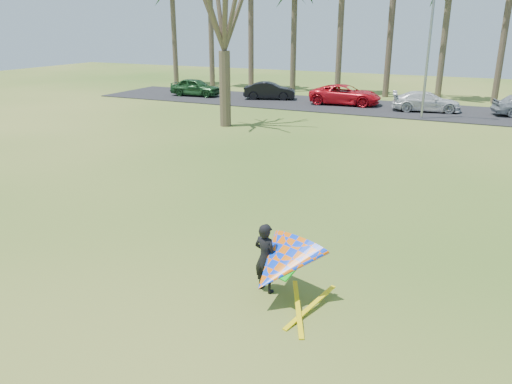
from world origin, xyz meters
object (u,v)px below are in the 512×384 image
at_px(car_2, 345,95).
at_px(car_1, 270,91).
at_px(streetlight, 432,44).
at_px(car_3, 426,102).
at_px(car_0, 196,87).
at_px(kite_flyer, 279,264).

bearing_deg(car_2, car_1, 84.73).
relative_size(streetlight, car_3, 1.81).
relative_size(car_0, car_2, 0.81).
relative_size(car_1, car_2, 0.78).
distance_m(car_0, car_3, 17.81).
distance_m(car_0, car_1, 6.20).
xyz_separation_m(car_0, car_3, (17.81, 0.16, -0.05)).
bearing_deg(streetlight, kite_flyer, -90.10).
bearing_deg(car_1, car_2, -109.44).
bearing_deg(car_0, car_2, -90.18).
height_order(car_1, car_2, car_2).
height_order(car_0, car_1, car_0).
relative_size(car_2, kite_flyer, 2.12).
bearing_deg(car_2, streetlight, -123.54).
xyz_separation_m(streetlight, car_2, (-5.96, 3.37, -3.70)).
relative_size(streetlight, kite_flyer, 3.35).
relative_size(car_0, car_3, 0.92).
height_order(car_1, kite_flyer, kite_flyer).
relative_size(streetlight, car_1, 2.03).
distance_m(car_3, kite_flyer, 26.21).
distance_m(car_0, car_2, 12.15).
bearing_deg(car_2, car_0, 89.34).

